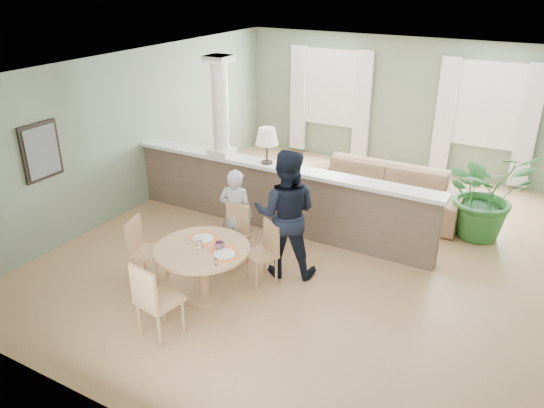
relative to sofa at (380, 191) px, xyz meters
The scene contains 12 objects.
ground 1.73m from the sofa, 102.68° to the right, with size 8.00×8.00×0.00m, color tan.
room_shell 1.78m from the sofa, 111.45° to the right, with size 7.02×8.02×2.71m.
pony_wall 2.00m from the sofa, 133.23° to the right, with size 5.32×0.38×2.70m.
sofa is the anchor object (origin of this frame).
houseplant 1.73m from the sofa, ahead, with size 1.32×1.14×1.46m, color #29672A.
dining_table 3.79m from the sofa, 106.89° to the right, with size 1.20×1.20×0.82m.
chair_far_boy 2.98m from the sofa, 114.66° to the right, with size 0.43×0.43×0.90m.
chair_far_man 2.94m from the sofa, 102.51° to the right, with size 0.52×0.52×0.84m.
chair_near 4.69m from the sofa, 103.61° to the right, with size 0.50×0.50×0.97m.
chair_side 4.22m from the sofa, 118.90° to the right, with size 0.51×0.51×0.91m.
child_person 2.86m from the sofa, 117.67° to the right, with size 0.50×0.33×1.37m, color #A3A2A7.
man_person 2.66m from the sofa, 100.77° to the right, with size 0.88×0.68×1.81m, color black.
Camera 1 is at (2.86, -6.62, 3.94)m, focal length 35.00 mm.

